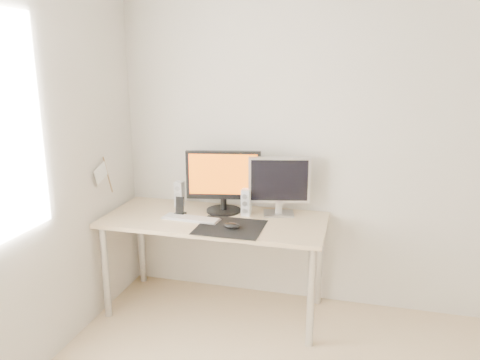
{
  "coord_description": "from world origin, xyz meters",
  "views": [
    {
      "loc": [
        0.06,
        -1.67,
        1.84
      ],
      "look_at": [
        -0.76,
        1.44,
        1.01
      ],
      "focal_mm": 35.0,
      "sensor_mm": 36.0,
      "label": 1
    }
  ],
  "objects_px": {
    "second_monitor": "(279,183)",
    "speaker_left": "(179,194)",
    "keyboard": "(191,218)",
    "main_monitor": "(223,179)",
    "mouse": "(232,226)",
    "speaker_right": "(246,202)",
    "phone_dock": "(180,210)",
    "desk": "(215,228)"
  },
  "relations": [
    {
      "from": "second_monitor",
      "to": "speaker_left",
      "type": "distance_m",
      "value": 0.79
    },
    {
      "from": "desk",
      "to": "phone_dock",
      "type": "relative_size",
      "value": 11.51
    },
    {
      "from": "phone_dock",
      "to": "keyboard",
      "type": "bearing_deg",
      "value": -32.96
    },
    {
      "from": "mouse",
      "to": "main_monitor",
      "type": "distance_m",
      "value": 0.44
    },
    {
      "from": "speaker_right",
      "to": "keyboard",
      "type": "xyz_separation_m",
      "value": [
        -0.36,
        -0.2,
        -0.09
      ]
    },
    {
      "from": "phone_dock",
      "to": "mouse",
      "type": "bearing_deg",
      "value": -22.83
    },
    {
      "from": "main_monitor",
      "to": "speaker_right",
      "type": "distance_m",
      "value": 0.24
    },
    {
      "from": "keyboard",
      "to": "phone_dock",
      "type": "height_order",
      "value": "phone_dock"
    },
    {
      "from": "mouse",
      "to": "keyboard",
      "type": "bearing_deg",
      "value": 161.01
    },
    {
      "from": "speaker_right",
      "to": "phone_dock",
      "type": "distance_m",
      "value": 0.49
    },
    {
      "from": "keyboard",
      "to": "phone_dock",
      "type": "xyz_separation_m",
      "value": [
        -0.11,
        0.07,
        0.03
      ]
    },
    {
      "from": "mouse",
      "to": "keyboard",
      "type": "relative_size",
      "value": 0.26
    },
    {
      "from": "speaker_right",
      "to": "keyboard",
      "type": "relative_size",
      "value": 0.46
    },
    {
      "from": "main_monitor",
      "to": "speaker_right",
      "type": "bearing_deg",
      "value": -9.0
    },
    {
      "from": "mouse",
      "to": "speaker_left",
      "type": "height_order",
      "value": "speaker_left"
    },
    {
      "from": "second_monitor",
      "to": "phone_dock",
      "type": "relative_size",
      "value": 3.22
    },
    {
      "from": "main_monitor",
      "to": "phone_dock",
      "type": "height_order",
      "value": "main_monitor"
    },
    {
      "from": "mouse",
      "to": "speaker_left",
      "type": "bearing_deg",
      "value": 143.83
    },
    {
      "from": "mouse",
      "to": "main_monitor",
      "type": "bearing_deg",
      "value": 114.95
    },
    {
      "from": "main_monitor",
      "to": "keyboard",
      "type": "height_order",
      "value": "main_monitor"
    },
    {
      "from": "keyboard",
      "to": "second_monitor",
      "type": "bearing_deg",
      "value": 24.36
    },
    {
      "from": "desk",
      "to": "speaker_right",
      "type": "bearing_deg",
      "value": 31.02
    },
    {
      "from": "keyboard",
      "to": "phone_dock",
      "type": "distance_m",
      "value": 0.14
    },
    {
      "from": "main_monitor",
      "to": "mouse",
      "type": "bearing_deg",
      "value": -65.05
    },
    {
      "from": "main_monitor",
      "to": "phone_dock",
      "type": "distance_m",
      "value": 0.39
    },
    {
      "from": "desk",
      "to": "phone_dock",
      "type": "bearing_deg",
      "value": -179.98
    },
    {
      "from": "speaker_right",
      "to": "phone_dock",
      "type": "bearing_deg",
      "value": -165.32
    },
    {
      "from": "desk",
      "to": "keyboard",
      "type": "xyz_separation_m",
      "value": [
        -0.15,
        -0.07,
        0.09
      ]
    },
    {
      "from": "main_monitor",
      "to": "speaker_right",
      "type": "height_order",
      "value": "main_monitor"
    },
    {
      "from": "main_monitor",
      "to": "second_monitor",
      "type": "distance_m",
      "value": 0.41
    },
    {
      "from": "phone_dock",
      "to": "speaker_right",
      "type": "bearing_deg",
      "value": 14.68
    },
    {
      "from": "second_monitor",
      "to": "speaker_right",
      "type": "distance_m",
      "value": 0.28
    },
    {
      "from": "second_monitor",
      "to": "keyboard",
      "type": "xyz_separation_m",
      "value": [
        -0.59,
        -0.27,
        -0.23
      ]
    },
    {
      "from": "second_monitor",
      "to": "keyboard",
      "type": "bearing_deg",
      "value": -155.64
    },
    {
      "from": "mouse",
      "to": "keyboard",
      "type": "distance_m",
      "value": 0.35
    },
    {
      "from": "phone_dock",
      "to": "speaker_left",
      "type": "bearing_deg",
      "value": 112.33
    },
    {
      "from": "mouse",
      "to": "speaker_right",
      "type": "xyz_separation_m",
      "value": [
        0.02,
        0.31,
        0.08
      ]
    },
    {
      "from": "main_monitor",
      "to": "keyboard",
      "type": "bearing_deg",
      "value": -128.15
    },
    {
      "from": "mouse",
      "to": "speaker_left",
      "type": "distance_m",
      "value": 0.66
    },
    {
      "from": "desk",
      "to": "phone_dock",
      "type": "distance_m",
      "value": 0.29
    },
    {
      "from": "desk",
      "to": "speaker_left",
      "type": "xyz_separation_m",
      "value": [
        -0.35,
        0.2,
        0.18
      ]
    },
    {
      "from": "speaker_right",
      "to": "second_monitor",
      "type": "bearing_deg",
      "value": 16.82
    }
  ]
}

